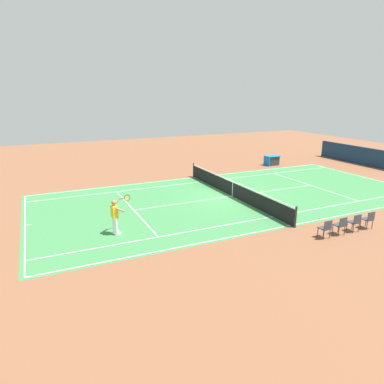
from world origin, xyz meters
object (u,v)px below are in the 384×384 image
(tennis_ball, at_px, (164,205))
(spectator_chair_0, at_px, (369,219))
(spectator_chair_3, at_px, (326,228))
(equipment_cart_tarped, at_px, (272,160))
(tennis_net, at_px, (233,189))
(spectator_chair_2, at_px, (341,224))
(spectator_chair_1, at_px, (355,221))
(tennis_player_near, at_px, (115,215))

(tennis_ball, relative_size, spectator_chair_0, 0.08)
(spectator_chair_3, relative_size, equipment_cart_tarped, 0.70)
(tennis_net, xyz_separation_m, spectator_chair_2, (-1.24, 7.39, 0.03))
(tennis_net, xyz_separation_m, equipment_cart_tarped, (-8.28, -6.89, -0.05))
(tennis_ball, relative_size, spectator_chair_3, 0.08)
(spectator_chair_3, xyz_separation_m, equipment_cart_tarped, (-7.95, -14.28, -0.08))
(tennis_ball, distance_m, spectator_chair_3, 8.99)
(spectator_chair_3, bearing_deg, spectator_chair_0, 180.00)
(spectator_chair_3, bearing_deg, equipment_cart_tarped, -119.11)
(spectator_chair_3, bearing_deg, spectator_chair_1, 180.00)
(spectator_chair_2, height_order, spectator_chair_3, same)
(tennis_net, xyz_separation_m, spectator_chair_0, (-3.06, 7.39, 0.03))
(tennis_net, xyz_separation_m, spectator_chair_3, (-0.33, 7.39, 0.03))
(spectator_chair_3, distance_m, equipment_cart_tarped, 16.35)
(tennis_player_near, xyz_separation_m, spectator_chair_1, (-10.19, 4.45, -0.41))
(spectator_chair_3, bearing_deg, spectator_chair_2, 180.00)
(tennis_player_near, bearing_deg, equipment_cart_tarped, -148.93)
(spectator_chair_3, height_order, equipment_cart_tarped, spectator_chair_3)
(tennis_ball, xyz_separation_m, spectator_chair_2, (-5.81, 7.52, 0.49))
(equipment_cart_tarped, bearing_deg, tennis_net, 39.75)
(tennis_ball, relative_size, spectator_chair_1, 0.08)
(tennis_player_near, bearing_deg, spectator_chair_2, 154.40)
(tennis_net, distance_m, spectator_chair_2, 7.50)
(spectator_chair_1, bearing_deg, tennis_ball, -48.23)
(spectator_chair_2, bearing_deg, spectator_chair_0, 180.00)
(spectator_chair_2, xyz_separation_m, spectator_chair_3, (0.91, 0.00, 0.00))
(tennis_ball, bearing_deg, tennis_player_near, 41.55)
(spectator_chair_0, relative_size, spectator_chair_1, 1.00)
(tennis_player_near, xyz_separation_m, spectator_chair_3, (-8.37, 4.45, -0.41))
(tennis_net, distance_m, spectator_chair_3, 7.40)
(spectator_chair_2, distance_m, spectator_chair_3, 0.91)
(tennis_player_near, height_order, spectator_chair_2, tennis_player_near)
(tennis_player_near, relative_size, tennis_ball, 25.71)
(tennis_net, relative_size, spectator_chair_3, 13.30)
(spectator_chair_0, bearing_deg, tennis_net, -67.55)
(tennis_player_near, relative_size, equipment_cart_tarped, 1.36)
(spectator_chair_0, height_order, spectator_chair_2, same)
(spectator_chair_2, bearing_deg, equipment_cart_tarped, -116.25)
(tennis_ball, height_order, spectator_chair_2, spectator_chair_2)
(tennis_player_near, distance_m, equipment_cart_tarped, 19.06)
(tennis_player_near, height_order, spectator_chair_3, tennis_player_near)
(spectator_chair_1, bearing_deg, spectator_chair_2, 0.00)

